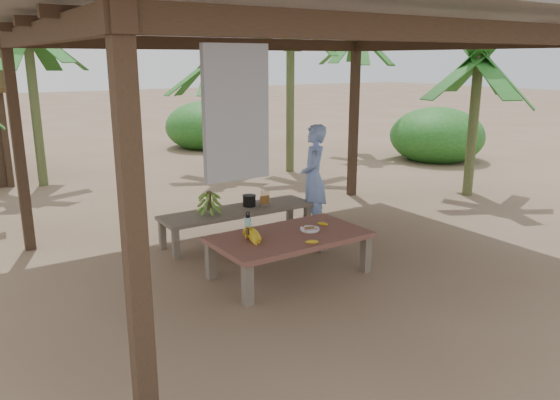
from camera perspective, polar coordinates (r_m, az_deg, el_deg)
ground at (r=6.99m, az=1.99°, el=-6.29°), size 80.00×80.00×0.00m
pavilion at (r=6.52m, az=2.18°, el=17.13°), size 6.60×5.60×2.95m
work_table at (r=6.38m, az=1.01°, el=-4.19°), size 1.82×1.03×0.50m
bench at (r=7.64m, az=-4.42°, el=-1.37°), size 2.20×0.61×0.45m
ripe_banana_bunch at (r=6.08m, az=-3.43°, el=-3.63°), size 0.31×0.27×0.18m
plate at (r=6.50m, az=3.13°, el=-3.06°), size 0.23×0.23×0.04m
loose_banana_front at (r=6.05m, az=3.36°, el=-4.39°), size 0.18×0.06×0.04m
loose_banana_side at (r=6.71m, az=4.48°, el=-2.49°), size 0.13×0.12×0.04m
water_flask at (r=6.31m, az=-3.37°, el=-2.68°), size 0.08×0.08×0.28m
green_banana_stalk at (r=7.39m, az=-7.42°, el=-0.22°), size 0.29×0.29×0.33m
cooking_pot at (r=7.75m, az=-3.23°, el=-0.10°), size 0.18×0.18×0.15m
skewer_rack at (r=7.75m, az=-1.61°, el=0.24°), size 0.18×0.08×0.24m
woman at (r=8.03m, az=3.53°, el=2.32°), size 0.63×0.69×1.57m
banana_plant_ne at (r=12.21m, az=1.11°, el=17.37°), size 1.80×1.80×3.59m
banana_plant_n at (r=12.16m, az=-6.71°, el=13.37°), size 1.80×1.80×2.73m
banana_plant_nw at (r=11.78m, az=-24.86°, el=14.77°), size 1.80×1.80×3.29m
banana_plant_e at (r=10.58m, az=19.97°, el=12.53°), size 1.80×1.80×2.75m
banana_plant_far at (r=14.78m, az=8.13°, el=15.83°), size 1.80×1.80×3.34m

